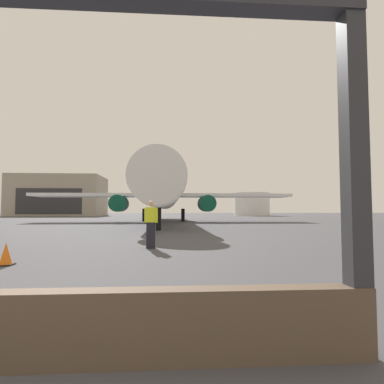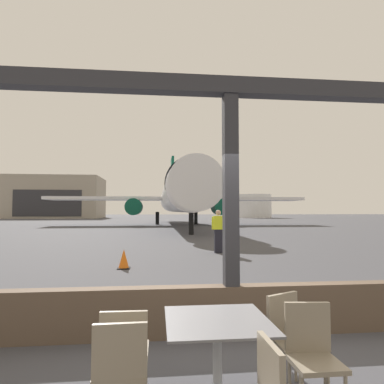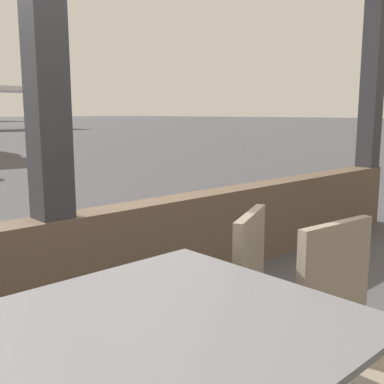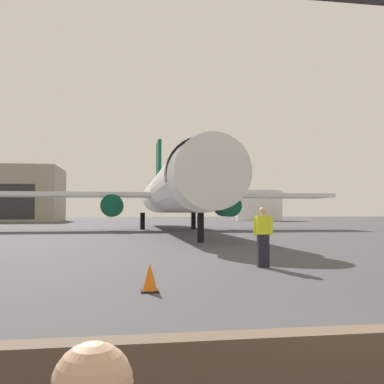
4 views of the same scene
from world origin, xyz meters
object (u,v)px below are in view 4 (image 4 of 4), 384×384
object	(u,v)px
ground_crew_worker	(263,236)
fuel_storage_tank	(259,206)
traffic_cone	(150,278)
distant_hangar	(1,194)
airplane	(172,191)

from	to	relation	value
ground_crew_worker	fuel_storage_tank	size ratio (longest dim) A/B	0.20
traffic_cone	distant_hangar	world-z (taller)	distant_hangar
distant_hangar	fuel_storage_tank	xyz separation A→B (m)	(47.21, -1.15, -1.96)
distant_hangar	traffic_cone	bearing A→B (deg)	-72.38
ground_crew_worker	traffic_cone	distance (m)	4.84
fuel_storage_tank	airplane	bearing A→B (deg)	-116.78
ground_crew_worker	fuel_storage_tank	xyz separation A→B (m)	(21.15, 66.68, 1.94)
traffic_cone	fuel_storage_tank	distance (m)	74.25
airplane	traffic_cone	distance (m)	28.34
airplane	fuel_storage_tank	xyz separation A→B (m)	(21.22, 42.05, -0.61)
fuel_storage_tank	traffic_cone	bearing A→B (deg)	-109.37
distant_hangar	fuel_storage_tank	distance (m)	47.27
ground_crew_worker	distant_hangar	bearing A→B (deg)	111.02
traffic_cone	ground_crew_worker	bearing A→B (deg)	43.91
traffic_cone	distant_hangar	distance (m)	74.80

